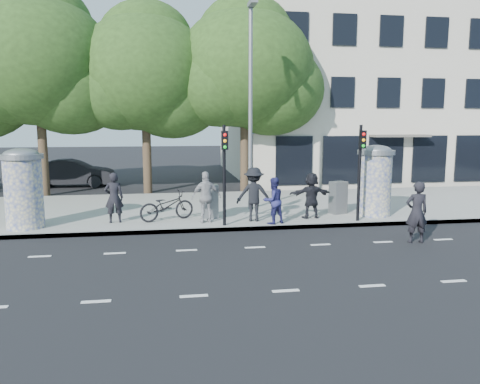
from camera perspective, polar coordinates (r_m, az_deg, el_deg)
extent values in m
plane|color=black|center=(12.50, 3.05, -8.45)|extent=(120.00, 120.00, 0.00)
cube|color=gray|center=(19.68, -1.47, -1.92)|extent=(40.00, 8.00, 0.15)
cube|color=slate|center=(15.85, 0.39, -4.49)|extent=(40.00, 0.10, 0.16)
cube|color=silver|center=(10.47, 5.59, -11.90)|extent=(32.00, 0.12, 0.01)
cube|color=silver|center=(13.82, 1.84, -6.77)|extent=(32.00, 0.12, 0.01)
cylinder|color=beige|center=(17.02, -24.85, -0.19)|extent=(1.20, 1.20, 2.30)
cylinder|color=slate|center=(16.89, -25.11, 3.94)|extent=(1.36, 1.36, 0.16)
ellipsoid|color=slate|center=(16.89, -25.13, 4.21)|extent=(1.10, 1.10, 0.38)
cylinder|color=beige|center=(18.26, 16.11, 0.82)|extent=(1.20, 1.20, 2.30)
cylinder|color=slate|center=(18.14, 16.27, 4.67)|extent=(1.36, 1.36, 0.16)
ellipsoid|color=slate|center=(18.14, 16.28, 4.92)|extent=(1.10, 1.10, 0.38)
cylinder|color=black|center=(15.76, -1.94, 1.98)|extent=(0.11, 0.11, 3.40)
cube|color=black|center=(15.49, -1.88, 6.32)|extent=(0.22, 0.14, 0.62)
cylinder|color=black|center=(17.02, 14.33, 2.21)|extent=(0.11, 0.11, 3.40)
cube|color=black|center=(16.77, 14.73, 6.22)|extent=(0.22, 0.14, 0.62)
cylinder|color=slate|center=(18.69, 1.27, 10.08)|extent=(0.16, 0.16, 8.00)
cube|color=slate|center=(18.81, 1.55, 22.08)|extent=(0.25, 0.90, 0.18)
cylinder|color=#38281C|center=(24.95, -22.91, 4.93)|extent=(0.44, 0.44, 4.73)
ellipsoid|color=#243D16|center=(25.08, -23.47, 14.42)|extent=(7.20, 7.20, 6.12)
cylinder|color=#38281C|center=(24.45, -11.29, 5.00)|extent=(0.44, 0.44, 4.41)
ellipsoid|color=#243D16|center=(24.53, -11.56, 14.06)|extent=(6.80, 6.80, 5.78)
cylinder|color=#38281C|center=(24.36, 0.55, 5.37)|extent=(0.44, 0.44, 4.59)
ellipsoid|color=#243D16|center=(24.46, 0.56, 14.83)|extent=(7.00, 7.00, 5.95)
cube|color=beige|center=(34.93, 16.00, 12.10)|extent=(20.00, 15.00, 12.00)
cube|color=black|center=(28.23, 22.07, 3.77)|extent=(18.00, 0.10, 2.60)
cube|color=#59544C|center=(26.88, 18.92, 6.50)|extent=(3.20, 0.90, 0.12)
cube|color=#194C8C|center=(24.65, 2.81, 7.50)|extent=(1.60, 0.06, 0.30)
imported|color=black|center=(16.88, -15.11, -0.66)|extent=(0.68, 0.48, 1.77)
imported|color=navy|center=(16.18, 4.07, -1.06)|extent=(0.95, 0.85, 1.61)
imported|color=black|center=(16.58, 1.70, -0.28)|extent=(1.34, 0.92, 1.91)
imported|color=#98989B|center=(16.35, -4.14, -0.62)|extent=(1.13, 0.74, 1.80)
imported|color=black|center=(17.26, 8.68, -0.41)|extent=(1.60, 0.67, 1.68)
imported|color=black|center=(15.13, 20.73, -2.33)|extent=(0.72, 0.50, 1.88)
imported|color=black|center=(16.90, -8.92, -1.67)|extent=(1.41, 2.14, 1.06)
cube|color=slate|center=(17.17, -3.68, -1.14)|extent=(0.59, 0.43, 1.23)
cube|color=slate|center=(18.34, 11.87, -0.67)|extent=(0.71, 0.61, 1.24)
imported|color=black|center=(28.16, -19.75, 2.18)|extent=(1.69, 4.69, 1.54)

